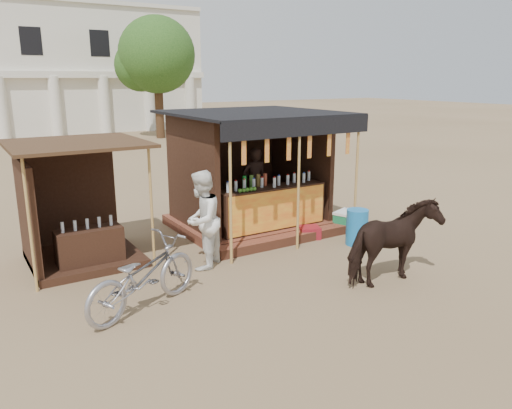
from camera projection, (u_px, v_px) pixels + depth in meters
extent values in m
plane|color=#846B4C|center=(304.00, 284.00, 8.80)|extent=(120.00, 120.00, 0.00)
cube|color=brown|center=(249.00, 222.00, 12.16)|extent=(3.40, 2.80, 0.22)
cube|color=brown|center=(286.00, 239.00, 10.89)|extent=(3.40, 0.35, 0.20)
cube|color=#331D12|center=(271.00, 207.00, 11.23)|extent=(2.60, 0.55, 0.95)
cube|color=#EA561B|center=(278.00, 210.00, 11.00)|extent=(2.50, 0.02, 0.88)
cube|color=#331D12|center=(224.00, 160.00, 12.85)|extent=(3.00, 0.12, 2.50)
cube|color=#331D12|center=(192.00, 173.00, 11.05)|extent=(0.12, 2.50, 2.50)
cube|color=#331D12|center=(300.00, 162.00, 12.59)|extent=(0.12, 2.50, 2.50)
cube|color=black|center=(254.00, 113.00, 11.34)|extent=(3.60, 3.60, 0.06)
cube|color=black|center=(301.00, 127.00, 9.92)|extent=(3.60, 0.06, 0.36)
cylinder|color=tan|center=(231.00, 195.00, 9.42)|extent=(0.06, 0.06, 2.75)
cylinder|color=tan|center=(298.00, 186.00, 10.24)|extent=(0.06, 0.06, 2.75)
cylinder|color=tan|center=(356.00, 178.00, 11.07)|extent=(0.06, 0.06, 2.75)
cube|color=red|center=(244.00, 151.00, 9.37)|extent=(0.10, 0.02, 0.55)
cube|color=red|center=(267.00, 149.00, 9.64)|extent=(0.10, 0.02, 0.55)
cube|color=red|center=(289.00, 147.00, 9.91)|extent=(0.10, 0.02, 0.55)
cube|color=red|center=(310.00, 145.00, 10.17)|extent=(0.10, 0.02, 0.55)
cube|color=red|center=(329.00, 143.00, 10.44)|extent=(0.10, 0.02, 0.55)
cube|color=red|center=(348.00, 141.00, 10.71)|extent=(0.10, 0.02, 0.55)
imported|color=black|center=(254.00, 182.00, 12.11)|extent=(0.68, 0.52, 1.68)
cube|color=#331D12|center=(85.00, 258.00, 9.87)|extent=(2.00, 2.00, 0.15)
cube|color=#331D12|center=(70.00, 200.00, 10.41)|extent=(1.90, 0.10, 2.10)
cube|color=#331D12|center=(27.00, 217.00, 9.14)|extent=(0.10, 1.90, 2.10)
cube|color=#472D19|center=(76.00, 143.00, 9.22)|extent=(2.40, 2.40, 0.06)
cylinder|color=tan|center=(30.00, 225.00, 8.19)|extent=(0.05, 0.05, 2.35)
cylinder|color=tan|center=(152.00, 208.00, 9.27)|extent=(0.05, 0.05, 2.35)
cube|color=#331D12|center=(90.00, 249.00, 9.38)|extent=(1.20, 0.50, 0.80)
imported|color=black|center=(394.00, 243.00, 8.67)|extent=(1.77, 0.84, 1.48)
imported|color=#9998A1|center=(143.00, 276.00, 7.68)|extent=(2.28, 1.52, 1.13)
imported|color=white|center=(202.00, 220.00, 9.35)|extent=(1.15, 1.14, 1.88)
cylinder|color=#176CB1|center=(357.00, 227.00, 10.79)|extent=(0.48, 0.48, 0.78)
cube|color=maroon|center=(309.00, 232.00, 11.27)|extent=(0.56, 0.54, 0.27)
cube|color=#1B7A4A|center=(347.00, 222.00, 11.88)|extent=(0.73, 0.61, 0.40)
cube|color=white|center=(347.00, 212.00, 11.82)|extent=(0.75, 0.64, 0.06)
cylinder|color=silver|center=(1.00, 108.00, 29.01)|extent=(0.70, 0.70, 3.60)
cylinder|color=silver|center=(56.00, 106.00, 30.55)|extent=(0.70, 0.70, 3.60)
cylinder|color=silver|center=(105.00, 105.00, 32.09)|extent=(0.70, 0.70, 3.60)
cylinder|color=silver|center=(149.00, 104.00, 33.63)|extent=(0.70, 0.70, 3.60)
cylinder|color=silver|center=(190.00, 103.00, 35.18)|extent=(0.70, 0.70, 3.60)
cylinder|color=#382314|center=(159.00, 104.00, 29.46)|extent=(0.50, 0.50, 4.00)
sphere|color=#3D6522|center=(157.00, 55.00, 28.76)|extent=(4.40, 4.40, 4.40)
sphere|color=#3D6522|center=(141.00, 66.00, 28.99)|extent=(2.99, 2.99, 2.99)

